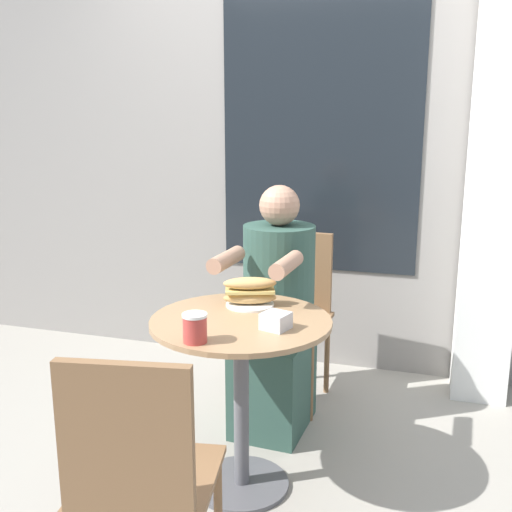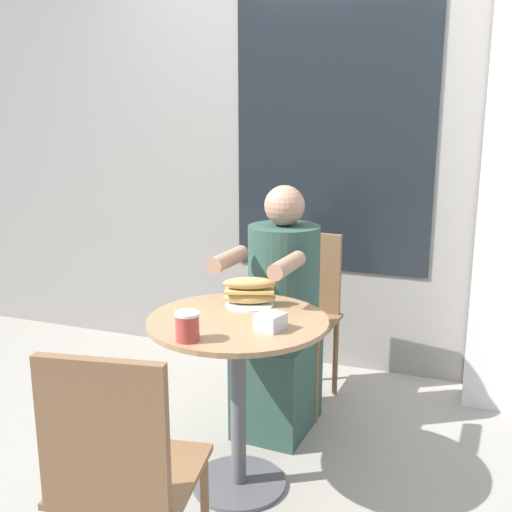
{
  "view_description": "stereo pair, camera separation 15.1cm",
  "coord_description": "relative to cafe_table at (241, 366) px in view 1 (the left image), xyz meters",
  "views": [
    {
      "loc": [
        0.68,
        -2.03,
        1.45
      ],
      "look_at": [
        0.0,
        0.2,
        0.91
      ],
      "focal_mm": 42.0,
      "sensor_mm": 36.0,
      "label": 1
    },
    {
      "loc": [
        0.82,
        -1.99,
        1.45
      ],
      "look_at": [
        0.0,
        0.2,
        0.91
      ],
      "focal_mm": 42.0,
      "sensor_mm": 36.0,
      "label": 2
    }
  ],
  "objects": [
    {
      "name": "sandwich_on_plate",
      "position": [
        -0.02,
        0.17,
        0.24
      ],
      "size": [
        0.23,
        0.2,
        0.12
      ],
      "rotation": [
        0.0,
        0.0,
        0.34
      ],
      "color": "white",
      "rests_on": "cafe_table"
    },
    {
      "name": "diner_chair",
      "position": [
        0.0,
        0.87,
        0.0
      ],
      "size": [
        0.4,
        0.4,
        0.87
      ],
      "rotation": [
        0.0,
        0.0,
        3.08
      ],
      "color": "brown",
      "rests_on": "ground_plane"
    },
    {
      "name": "empty_chair_across",
      "position": [
        -0.04,
        -0.76,
        0.0
      ],
      "size": [
        0.44,
        0.44,
        0.87
      ],
      "rotation": [
        0.0,
        0.0,
        0.17
      ],
      "color": "brown",
      "rests_on": "ground_plane"
    },
    {
      "name": "napkin_box",
      "position": [
        0.15,
        -0.07,
        0.22
      ],
      "size": [
        0.11,
        0.11,
        0.06
      ],
      "rotation": [
        0.0,
        0.0,
        -0.3
      ],
      "color": "silver",
      "rests_on": "cafe_table"
    },
    {
      "name": "lattice_pillar",
      "position": [
        0.95,
        1.17,
        0.68
      ],
      "size": [
        0.27,
        0.27,
        2.4
      ],
      "color": "silver",
      "rests_on": "ground_plane"
    },
    {
      "name": "ground_plane",
      "position": [
        0.0,
        0.0,
        -0.52
      ],
      "size": [
        8.0,
        8.0,
        0.0
      ],
      "primitive_type": "plane",
      "color": "gray"
    },
    {
      "name": "storefront_wall",
      "position": [
        0.0,
        1.36,
        0.88
      ],
      "size": [
        8.0,
        0.09,
        2.8
      ],
      "color": "gray",
      "rests_on": "ground_plane"
    },
    {
      "name": "seated_diner",
      "position": [
        -0.01,
        0.53,
        -0.02
      ],
      "size": [
        0.36,
        0.61,
        1.15
      ],
      "rotation": [
        0.0,
        0.0,
        3.08
      ],
      "color": "#2D4C42",
      "rests_on": "ground_plane"
    },
    {
      "name": "drink_cup",
      "position": [
        -0.07,
        -0.27,
        0.24
      ],
      "size": [
        0.09,
        0.09,
        0.1
      ],
      "color": "#B73D38",
      "rests_on": "cafe_table"
    },
    {
      "name": "cafe_table",
      "position": [
        0.0,
        0.0,
        0.0
      ],
      "size": [
        0.69,
        0.69,
        0.71
      ],
      "color": "#997551",
      "rests_on": "ground_plane"
    }
  ]
}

